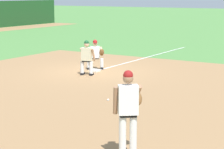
{
  "coord_description": "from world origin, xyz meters",
  "views": [
    {
      "loc": [
        -15.55,
        -10.5,
        3.37
      ],
      "look_at": [
        -5.68,
        -4.4,
        1.2
      ],
      "focal_mm": 70.0,
      "sensor_mm": 36.0,
      "label": 1
    }
  ],
  "objects_px": {
    "baseball": "(108,100)",
    "baserunner": "(87,56)",
    "first_base_bag": "(95,71)",
    "first_baseman": "(96,53)",
    "pitcher": "(129,109)"
  },
  "relations": [
    {
      "from": "baseball",
      "to": "baserunner",
      "type": "bearing_deg",
      "value": 43.48
    },
    {
      "from": "first_base_bag",
      "to": "baseball",
      "type": "bearing_deg",
      "value": -141.46
    },
    {
      "from": "first_base_bag",
      "to": "first_baseman",
      "type": "xyz_separation_m",
      "value": [
        0.45,
        0.24,
        0.69
      ]
    },
    {
      "from": "first_base_bag",
      "to": "baserunner",
      "type": "height_order",
      "value": "baserunner"
    },
    {
      "from": "pitcher",
      "to": "baserunner",
      "type": "distance_m",
      "value": 9.42
    },
    {
      "from": "first_base_bag",
      "to": "baseball",
      "type": "height_order",
      "value": "first_base_bag"
    },
    {
      "from": "baseball",
      "to": "first_baseman",
      "type": "relative_size",
      "value": 0.06
    },
    {
      "from": "baserunner",
      "to": "baseball",
      "type": "bearing_deg",
      "value": -136.52
    },
    {
      "from": "first_base_bag",
      "to": "baseball",
      "type": "xyz_separation_m",
      "value": [
        -4.18,
        -3.33,
        -0.01
      ]
    },
    {
      "from": "first_base_bag",
      "to": "pitcher",
      "type": "bearing_deg",
      "value": -142.13
    },
    {
      "from": "baseball",
      "to": "first_baseman",
      "type": "xyz_separation_m",
      "value": [
        4.63,
        3.57,
        0.69
      ]
    },
    {
      "from": "baseball",
      "to": "first_base_bag",
      "type": "bearing_deg",
      "value": 38.54
    },
    {
      "from": "pitcher",
      "to": "baseball",
      "type": "bearing_deg",
      "value": 37.13
    },
    {
      "from": "first_base_bag",
      "to": "pitcher",
      "type": "relative_size",
      "value": 0.2
    },
    {
      "from": "first_base_bag",
      "to": "baserunner",
      "type": "xyz_separation_m",
      "value": [
        -0.88,
        -0.2,
        0.75
      ]
    }
  ]
}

